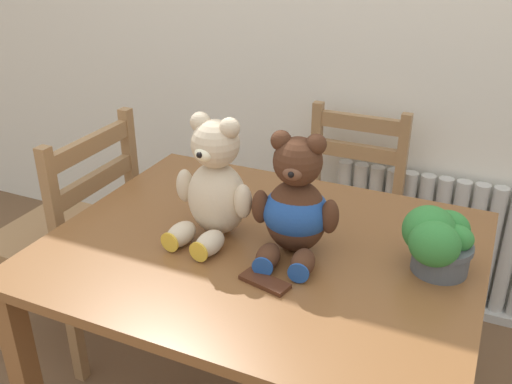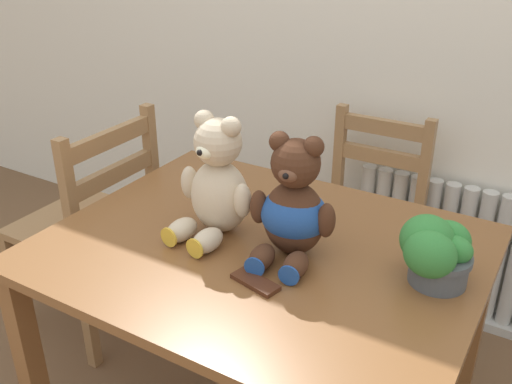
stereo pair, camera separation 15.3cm
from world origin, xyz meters
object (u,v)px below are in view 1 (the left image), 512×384
Objects in this scene: potted_plant at (438,240)px; teddy_bear_right at (296,207)px; teddy_bear_left at (214,186)px; wooden_chair_behind at (345,217)px; wooden_chair_side at (71,234)px; chocolate_bar at (265,282)px.

teddy_bear_right is at bearing -170.41° from potted_plant.
teddy_bear_left is 1.90× the size of potted_plant.
wooden_chair_behind is 0.95× the size of wooden_chair_side.
wooden_chair_side reaches higher than wooden_chair_behind.
wooden_chair_behind is 0.90m from potted_plant.
teddy_bear_left is at bearing 143.03° from chocolate_bar.
teddy_bear_left is 2.73× the size of chocolate_bar.
teddy_bear_right is at bearing -99.63° from wooden_chair_side.
wooden_chair_side is at bearing -16.80° from teddy_bear_right.
teddy_bear_right reaches higher than wooden_chair_side.
chocolate_bar is (-0.01, -0.18, -0.13)m from teddy_bear_right.
teddy_bear_right reaches higher than wooden_chair_behind.
wooden_chair_behind is at bearing -92.63° from teddy_bear_right.
wooden_chair_behind is at bearing -56.07° from wooden_chair_side.
teddy_bear_left is 0.32m from chocolate_bar.
teddy_bear_left is at bearing -6.16° from teddy_bear_right.
potted_plant is at bearing 120.81° from wooden_chair_behind.
teddy_bear_left reaches higher than potted_plant.
teddy_bear_left is 0.60m from potted_plant.
wooden_chair_side is 0.85m from teddy_bear_left.
teddy_bear_right is 1.83× the size of potted_plant.
wooden_chair_side is at bearing 175.58° from potted_plant.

